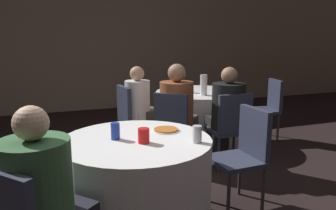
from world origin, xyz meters
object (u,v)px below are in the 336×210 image
object	(u,v)px
chair_far_west	(131,113)
person_green_jacket	(48,206)
chair_far_east	(269,104)
bottle_far	(204,85)
chair_far_south	(231,124)
person_floral_shirt	(178,113)
table_far	(199,117)
person_white_shirt	(143,110)
pizza_plate_near	(166,130)
table_near	(137,185)
chair_far_southwest	(174,123)
soda_can_silver	(197,134)
person_black_shirt	(226,115)
chair_near_east	(245,148)
soda_can_blue	(115,131)

from	to	relation	value
chair_far_west	person_green_jacket	size ratio (longest dim) A/B	0.76
chair_far_east	bottle_far	bearing A→B (deg)	105.44
chair_far_south	chair_far_east	distance (m)	1.36
chair_far_west	person_floral_shirt	world-z (taller)	person_floral_shirt
table_far	bottle_far	bearing A→B (deg)	-105.58
chair_far_east	person_white_shirt	xyz separation A→B (m)	(-1.84, 0.09, 0.03)
person_green_jacket	bottle_far	size ratio (longest dim) A/B	4.30
pizza_plate_near	bottle_far	distance (m)	1.73
table_near	chair_far_southwest	size ratio (longest dim) A/B	1.29
chair_far_east	soda_can_silver	xyz separation A→B (m)	(-1.97, -1.82, 0.26)
chair_far_southwest	person_black_shirt	bearing A→B (deg)	32.06
pizza_plate_near	chair_far_west	bearing A→B (deg)	87.20
chair_near_east	person_black_shirt	world-z (taller)	person_black_shirt
chair_far_west	soda_can_blue	world-z (taller)	chair_far_west
chair_far_southwest	person_green_jacket	xyz separation A→B (m)	(-1.30, -1.58, 0.06)
table_near	bottle_far	xyz separation A→B (m)	(1.29, 1.53, 0.49)
table_near	person_black_shirt	world-z (taller)	person_black_shirt
table_near	chair_far_south	size ratio (longest dim) A/B	1.29
chair_far_south	chair_near_east	bearing A→B (deg)	-106.84
soda_can_blue	pizza_plate_near	bearing A→B (deg)	10.89
chair_far_west	chair_far_east	size ratio (longest dim) A/B	1.00
chair_far_east	bottle_far	world-z (taller)	bottle_far
chair_far_west	pizza_plate_near	world-z (taller)	chair_far_west
table_near	person_black_shirt	xyz separation A→B (m)	(1.29, 0.94, 0.23)
person_black_shirt	chair_far_east	bearing A→B (deg)	36.50
person_white_shirt	person_floral_shirt	xyz separation A→B (m)	(0.27, -0.53, 0.06)
table_far	pizza_plate_near	size ratio (longest dim) A/B	5.36
table_near	chair_far_southwest	distance (m)	1.26
chair_far_southwest	soda_can_blue	bearing A→B (deg)	-88.53
person_green_jacket	person_floral_shirt	xyz separation A→B (m)	(1.40, 1.69, 0.02)
chair_far_east	chair_far_south	bearing A→B (deg)	138.29
table_near	soda_can_silver	bearing A→B (deg)	-29.18
table_far	soda_can_silver	bearing A→B (deg)	-115.66
chair_far_south	person_black_shirt	size ratio (longest dim) A/B	0.76
person_floral_shirt	bottle_far	world-z (taller)	person_floral_shirt
chair_far_south	soda_can_silver	xyz separation A→B (m)	(-0.88, -1.01, 0.26)
person_green_jacket	person_floral_shirt	size ratio (longest dim) A/B	0.97
table_far	person_floral_shirt	distance (m)	0.90
chair_near_east	person_black_shirt	bearing A→B (deg)	-22.16
soda_can_blue	person_black_shirt	bearing A→B (deg)	32.12
chair_far_southwest	bottle_far	bearing A→B (deg)	80.65
chair_far_southwest	chair_far_south	world-z (taller)	same
chair_near_east	soda_can_silver	size ratio (longest dim) A/B	7.10
chair_far_east	person_floral_shirt	distance (m)	1.64
chair_near_east	pizza_plate_near	world-z (taller)	chair_near_east
chair_far_east	pizza_plate_near	world-z (taller)	chair_far_east
person_green_jacket	bottle_far	world-z (taller)	person_green_jacket
chair_near_east	bottle_far	distance (m)	1.55
chair_far_southwest	pizza_plate_near	world-z (taller)	chair_far_southwest
chair_far_east	soda_can_blue	xyz separation A→B (m)	(-2.50, -1.55, 0.26)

